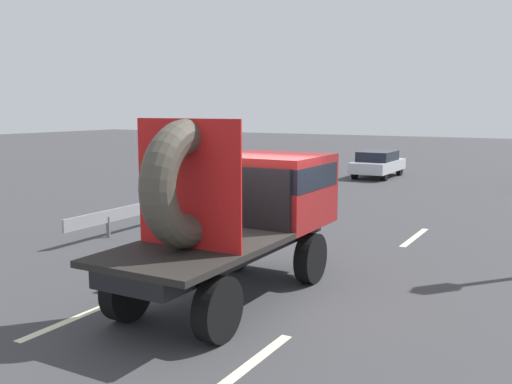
% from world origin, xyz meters
% --- Properties ---
extents(ground_plane, '(120.00, 120.00, 0.00)m').
position_xyz_m(ground_plane, '(0.00, 0.00, 0.00)').
color(ground_plane, '#38383A').
extents(flatbed_truck, '(2.02, 5.14, 3.14)m').
position_xyz_m(flatbed_truck, '(-0.36, 0.11, 1.61)').
color(flatbed_truck, black).
rests_on(flatbed_truck, ground_plane).
extents(distant_sedan, '(1.66, 3.88, 1.26)m').
position_xyz_m(distant_sedan, '(-3.60, 18.20, 0.68)').
color(distant_sedan, black).
rests_on(distant_sedan, ground_plane).
extents(guardrail, '(0.10, 11.80, 0.71)m').
position_xyz_m(guardrail, '(-5.62, 6.49, 0.53)').
color(guardrail, gray).
rests_on(guardrail, ground_plane).
extents(lane_dash_left_near, '(0.16, 2.61, 0.01)m').
position_xyz_m(lane_dash_left_near, '(-1.98, -2.26, 0.00)').
color(lane_dash_left_near, beige).
rests_on(lane_dash_left_near, ground_plane).
extents(lane_dash_left_far, '(0.16, 2.02, 0.01)m').
position_xyz_m(lane_dash_left_far, '(-1.98, 5.38, 0.00)').
color(lane_dash_left_far, beige).
rests_on(lane_dash_left_far, ground_plane).
extents(lane_dash_right_near, '(0.16, 2.13, 0.01)m').
position_xyz_m(lane_dash_right_near, '(1.26, -2.54, 0.00)').
color(lane_dash_right_near, beige).
rests_on(lane_dash_right_near, ground_plane).
extents(lane_dash_right_far, '(0.16, 2.38, 0.01)m').
position_xyz_m(lane_dash_right_far, '(1.26, 5.93, 0.00)').
color(lane_dash_right_far, beige).
rests_on(lane_dash_right_far, ground_plane).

